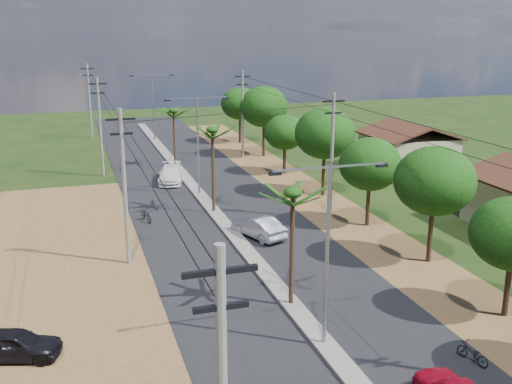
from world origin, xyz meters
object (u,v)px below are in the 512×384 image
Objects in this scene: car_white_far at (171,175)px; moto_rider_east at (472,354)px; car_parked_dark at (15,345)px; car_silver_mid at (258,227)px.

moto_rider_east is at bearing -66.47° from car_white_far.
car_white_far reaches higher than car_parked_dark.
car_parked_dark reaches higher than moto_rider_east.
car_white_far reaches higher than moto_rider_east.
car_parked_dark is (-11.04, -27.00, -0.07)m from car_white_far.
car_white_far is 1.31× the size of car_parked_dark.
car_silver_mid is 17.87m from car_parked_dark.
car_silver_mid is at bearing -92.94° from moto_rider_east.
car_parked_dark is at bearing -33.74° from moto_rider_east.
car_white_far reaches higher than car_silver_mid.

